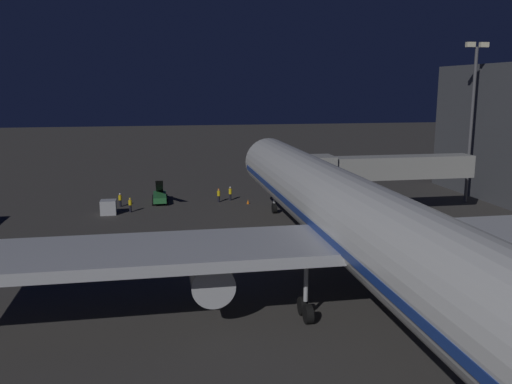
# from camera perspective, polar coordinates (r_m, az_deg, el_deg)

# --- Properties ---
(ground_plane) EXTENTS (320.00, 320.00, 0.00)m
(ground_plane) POSITION_cam_1_polar(r_m,az_deg,el_deg) (49.14, 5.48, -6.02)
(ground_plane) COLOR #383533
(airliner_at_gate) EXTENTS (54.04, 66.00, 19.60)m
(airliner_at_gate) POSITION_cam_1_polar(r_m,az_deg,el_deg) (36.24, 11.01, -3.42)
(airliner_at_gate) COLOR silver
(airliner_at_gate) RESTS_ON ground_plane
(jet_bridge) EXTENTS (19.70, 3.40, 7.11)m
(jet_bridge) POSITION_cam_1_polar(r_m,az_deg,el_deg) (60.98, 12.67, 2.50)
(jet_bridge) COLOR #9E9E99
(jet_bridge) RESTS_ON ground_plane
(apron_floodlight_mast) EXTENTS (2.90, 0.50, 19.80)m
(apron_floodlight_mast) POSITION_cam_1_polar(r_m,az_deg,el_deg) (72.25, 22.07, 7.90)
(apron_floodlight_mast) COLOR #59595E
(apron_floodlight_mast) RESTS_ON ground_plane
(belt_loader) EXTENTS (1.96, 8.44, 3.63)m
(belt_loader) POSITION_cam_1_polar(r_m,az_deg,el_deg) (68.90, -10.24, -0.41)
(belt_loader) COLOR #287038
(belt_loader) RESTS_ON ground_plane
(baggage_container_near_belt) EXTENTS (1.76, 1.62, 1.66)m
(baggage_container_near_belt) POSITION_cam_1_polar(r_m,az_deg,el_deg) (63.85, -15.48, -1.58)
(baggage_container_near_belt) COLOR #B7BABF
(baggage_container_near_belt) RESTS_ON ground_plane
(ground_crew_near_nose_gear) EXTENTS (0.40, 0.40, 1.76)m
(ground_crew_near_nose_gear) POSITION_cam_1_polar(r_m,az_deg,el_deg) (68.13, -4.00, -0.29)
(ground_crew_near_nose_gear) COLOR black
(ground_crew_near_nose_gear) RESTS_ON ground_plane
(ground_crew_by_belt_loader) EXTENTS (0.40, 0.40, 1.74)m
(ground_crew_by_belt_loader) POSITION_cam_1_polar(r_m,az_deg,el_deg) (64.23, -13.28, -1.28)
(ground_crew_by_belt_loader) COLOR black
(ground_crew_by_belt_loader) RESTS_ON ground_plane
(ground_crew_marshaller_fwd) EXTENTS (0.40, 0.40, 1.82)m
(ground_crew_marshaller_fwd) POSITION_cam_1_polar(r_m,az_deg,el_deg) (69.10, -2.76, -0.08)
(ground_crew_marshaller_fwd) COLOR black
(ground_crew_marshaller_fwd) RESTS_ON ground_plane
(ground_crew_under_port_wing) EXTENTS (0.40, 0.40, 1.72)m
(ground_crew_under_port_wing) POSITION_cam_1_polar(r_m,az_deg,el_deg) (67.46, -14.30, -0.75)
(ground_crew_under_port_wing) COLOR black
(ground_crew_under_port_wing) RESTS_ON ground_plane
(traffic_cone_nose_port) EXTENTS (0.36, 0.36, 0.55)m
(traffic_cone_nose_port) POSITION_cam_1_polar(r_m,az_deg,el_deg) (67.94, 2.80, -0.90)
(traffic_cone_nose_port) COLOR orange
(traffic_cone_nose_port) RESTS_ON ground_plane
(traffic_cone_nose_starboard) EXTENTS (0.36, 0.36, 0.55)m
(traffic_cone_nose_starboard) POSITION_cam_1_polar(r_m,az_deg,el_deg) (67.09, -0.86, -1.05)
(traffic_cone_nose_starboard) COLOR orange
(traffic_cone_nose_starboard) RESTS_ON ground_plane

